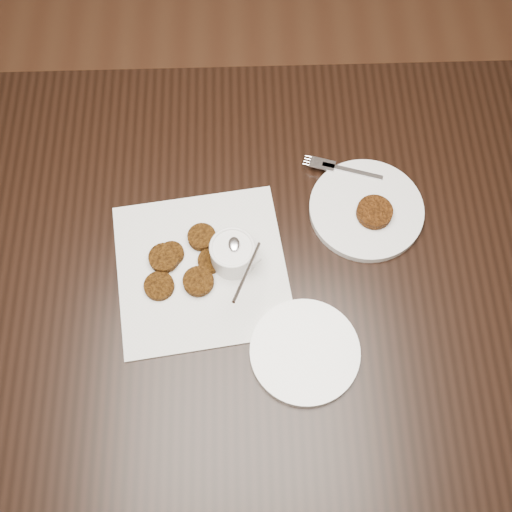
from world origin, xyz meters
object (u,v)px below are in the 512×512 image
(table, at_px, (254,323))
(napkin, at_px, (202,269))
(plate_with_patty, at_px, (367,207))
(sauce_ramekin, at_px, (232,247))
(plate_empty, at_px, (305,352))

(table, relative_size, napkin, 4.67)
(napkin, relative_size, plate_with_patty, 1.41)
(napkin, xyz_separation_m, plate_with_patty, (0.33, 0.12, 0.01))
(table, xyz_separation_m, napkin, (-0.10, -0.02, 0.38))
(sauce_ramekin, xyz_separation_m, plate_empty, (0.13, -0.19, -0.06))
(napkin, relative_size, plate_empty, 1.61)
(plate_with_patty, xyz_separation_m, plate_empty, (-0.14, -0.29, -0.01))
(sauce_ramekin, bearing_deg, table, 1.78)
(plate_with_patty, bearing_deg, napkin, -160.37)
(napkin, bearing_deg, table, 9.67)
(table, bearing_deg, plate_empty, -64.84)
(table, distance_m, plate_empty, 0.43)
(sauce_ramekin, distance_m, plate_empty, 0.23)
(table, height_order, plate_with_patty, plate_with_patty)
(table, bearing_deg, plate_with_patty, 23.61)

